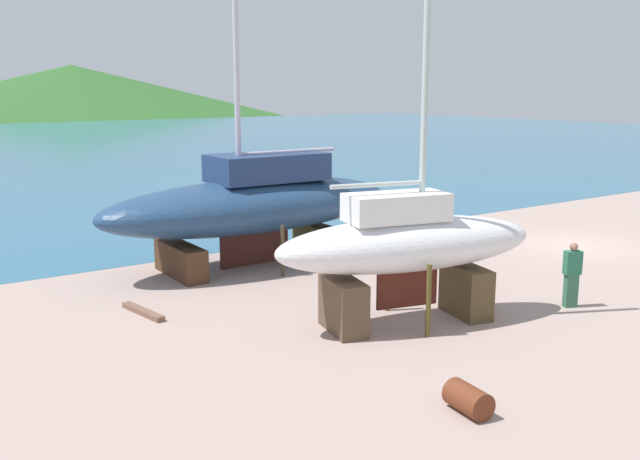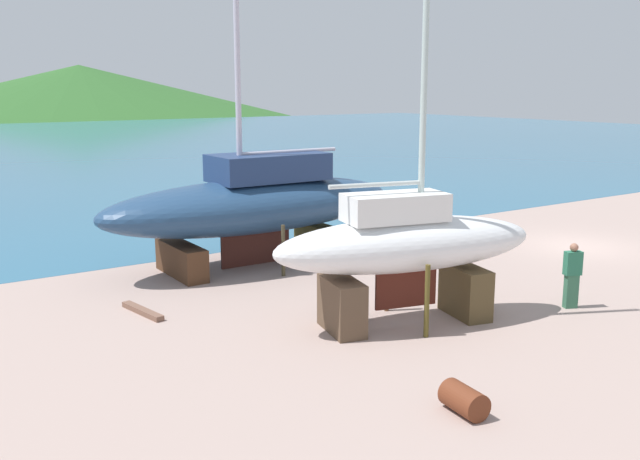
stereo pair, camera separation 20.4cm
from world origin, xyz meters
The scene contains 8 objects.
sea_water centered at (0.00, 55.38, 0.00)m, with size 161.05×97.82×0.01m, color #2C6587.
headland_hill centered at (24.28, 149.30, 0.00)m, with size 172.80×172.80×20.91m, color #2C5D26.
sailboat_small_center centered at (-10.91, -2.95, 1.96)m, with size 7.08×3.46×11.19m.
sailboat_mid_port centered at (-11.01, 4.32, 2.03)m, with size 10.48×3.69×14.89m.
worker centered at (-6.43, -4.47, 0.91)m, with size 0.50×0.40×1.75m.
barrel_tipped_left centered at (-13.27, -7.30, 0.26)m, with size 0.52×0.52×0.87m, color brown.
barrel_rust_near centered at (-1.99, 2.53, 0.27)m, with size 0.55×0.55×0.89m, color brown.
timber_plank_near centered at (-16.02, 1.42, 0.07)m, with size 1.78×0.22×0.14m, color brown.
Camera 2 is at (-22.01, -15.59, 5.78)m, focal length 39.61 mm.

